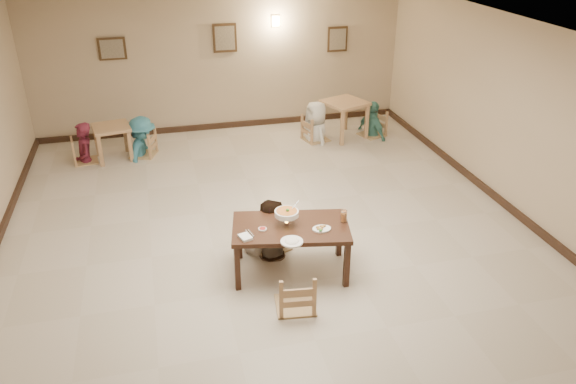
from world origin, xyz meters
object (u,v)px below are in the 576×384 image
object	(u,v)px
bg_diner_b	(139,117)
bg_chair_lr	(141,132)
bg_chair_ll	(83,140)
main_diner	(268,201)
bg_table_right	(345,108)
bg_chair_rr	(373,113)
chair_near	(296,272)
main_table	(291,231)
chair_far	(270,218)
bg_diner_d	(374,102)
drink_glass	(344,216)
bg_table_left	(112,133)
bg_chair_rl	(316,117)
bg_diner_c	(316,102)
curry_warmer	(287,213)
bg_diner_a	(80,123)

from	to	relation	value
bg_diner_b	bg_chair_lr	bearing A→B (deg)	0.00
bg_chair_ll	main_diner	bearing A→B (deg)	-153.54
bg_table_right	bg_chair_rr	distance (m)	0.65
bg_chair_lr	bg_chair_rr	distance (m)	4.86
bg_chair_rr	bg_chair_ll	bearing A→B (deg)	-110.52
chair_near	bg_chair_ll	distance (m)	6.03
main_table	chair_far	size ratio (longest dim) A/B	1.68
chair_far	bg_table_right	distance (m)	4.68
bg_chair_lr	bg_diner_d	size ratio (longest dim) A/B	0.65
drink_glass	bg_table_left	world-z (taller)	drink_glass
bg_table_left	bg_diner_d	distance (m)	5.42
bg_chair_rl	bg_diner_c	bearing A→B (deg)	119.85
bg_diner_b	chair_far	bearing A→B (deg)	-138.26
chair_far	main_table	bearing A→B (deg)	-99.29
bg_chair_ll	bg_diner_c	xyz separation A→B (m)	(4.70, 0.02, 0.38)
main_diner	drink_glass	xyz separation A→B (m)	(0.90, -0.62, -0.03)
bg_table_right	bg_chair_rr	size ratio (longest dim) A/B	1.01
bg_diner_c	bg_diner_d	distance (m)	1.27
bg_chair_lr	curry_warmer	bearing A→B (deg)	42.58
bg_diner_b	main_table	bearing A→B (deg)	-139.77
drink_glass	bg_diner_a	distance (m)	5.91
chair_far	bg_chair_ll	xyz separation A→B (m)	(-2.84, 3.92, -0.03)
bg_diner_d	bg_diner_c	bearing A→B (deg)	72.67
bg_diner_c	bg_chair_rr	bearing A→B (deg)	78.22
curry_warmer	bg_diner_b	size ratio (longest dim) A/B	0.22
curry_warmer	bg_table_right	size ratio (longest dim) A/B	0.34
bg_table_left	bg_chair_rr	size ratio (longest dim) A/B	0.77
bg_diner_b	bg_diner_d	world-z (taller)	bg_diner_b
chair_near	bg_diner_c	xyz separation A→B (m)	(1.85, 5.34, 0.33)
main_diner	bg_chair_rl	world-z (taller)	main_diner
bg_chair_ll	bg_diner_c	size ratio (longest dim) A/B	0.55
main_table	bg_chair_ll	distance (m)	5.45
main_table	bg_table_right	xyz separation A→B (m)	(2.36, 4.61, 0.02)
drink_glass	bg_chair_rr	bearing A→B (deg)	63.71
bg_chair_rl	bg_table_right	bearing A→B (deg)	-103.58
bg_chair_rl	bg_diner_b	size ratio (longest dim) A/B	0.65
bg_table_left	bg_chair_ll	world-z (taller)	bg_chair_ll
chair_near	bg_table_right	bearing A→B (deg)	-107.84
drink_glass	bg_chair_lr	size ratio (longest dim) A/B	0.17
bg_chair_rr	bg_diner_c	bearing A→B (deg)	-111.97
chair_far	main_diner	size ratio (longest dim) A/B	0.60
main_table	bg_diner_b	size ratio (longest dim) A/B	1.04
bg_diner_a	bg_diner_d	size ratio (longest dim) A/B	1.04
chair_near	bg_diner_b	distance (m)	5.66
bg_diner_c	bg_table_left	bearing A→B (deg)	-100.29
bg_diner_a	bg_chair_rl	bearing A→B (deg)	77.26
bg_diner_b	bg_diner_a	bearing A→B (deg)	111.35
chair_near	bg_chair_rl	size ratio (longest dim) A/B	0.99
main_diner	bg_chair_ll	xyz separation A→B (m)	(-2.79, 4.00, -0.36)
drink_glass	bg_diner_c	bearing A→B (deg)	77.73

